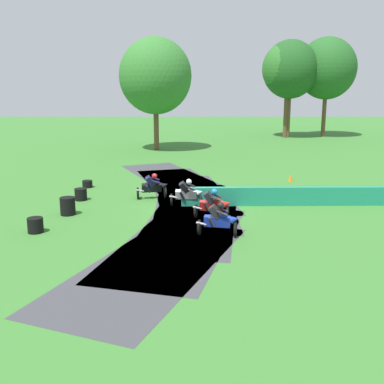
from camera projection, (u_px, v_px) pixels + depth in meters
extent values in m
plane|color=#38752D|center=(192.00, 206.00, 22.64)|extent=(120.00, 120.00, 0.00)
cube|color=#3D3D42|center=(151.00, 264.00, 15.34)|extent=(6.90, 10.04, 0.01)
cube|color=#3D3D42|center=(177.00, 240.00, 17.71)|extent=(5.88, 9.96, 0.01)
cube|color=#3D3D42|center=(189.00, 221.00, 20.16)|extent=(4.76, 9.70, 0.01)
cube|color=#3D3D42|center=(192.00, 206.00, 22.64)|extent=(3.83, 9.39, 0.01)
cube|color=#3D3D42|center=(188.00, 193.00, 25.12)|extent=(5.02, 9.77, 0.01)
cube|color=#3D3D42|center=(179.00, 184.00, 27.55)|extent=(6.11, 9.99, 0.01)
cube|color=#3D3D42|center=(166.00, 176.00, 29.89)|extent=(7.11, 10.03, 0.01)
cube|color=#1E8466|center=(314.00, 196.00, 22.65)|extent=(12.99, 0.49, 0.90)
cylinder|color=black|center=(233.00, 229.00, 18.02)|extent=(0.20, 0.67, 0.67)
cylinder|color=black|center=(197.00, 227.00, 18.25)|extent=(0.20, 0.67, 0.67)
cube|color=#1E38B2|center=(215.00, 221.00, 18.03)|extent=(1.04, 0.49, 0.43)
ellipsoid|color=#1E38B2|center=(220.00, 215.00, 17.91)|extent=(0.49, 0.38, 0.27)
cone|color=#1E38B2|center=(233.00, 219.00, 17.88)|extent=(0.44, 0.39, 0.44)
cylinder|color=#B2B2B7|center=(199.00, 224.00, 18.04)|extent=(0.42, 0.16, 0.17)
cube|color=#28282D|center=(213.00, 212.00, 17.91)|extent=(0.54, 0.34, 0.59)
sphere|color=black|center=(219.00, 205.00, 17.78)|extent=(0.26, 0.26, 0.26)
cylinder|color=#28282D|center=(221.00, 210.00, 18.03)|extent=(0.44, 0.15, 0.24)
cylinder|color=#28282D|center=(220.00, 213.00, 17.69)|extent=(0.44, 0.15, 0.24)
cylinder|color=#28282D|center=(211.00, 219.00, 18.22)|extent=(0.29, 0.14, 0.42)
cylinder|color=#28282D|center=(210.00, 222.00, 17.89)|extent=(0.29, 0.14, 0.42)
cylinder|color=black|center=(225.00, 213.00, 20.35)|extent=(0.20, 0.70, 0.70)
cylinder|color=black|center=(193.00, 211.00, 20.57)|extent=(0.20, 0.70, 0.70)
cube|color=red|center=(209.00, 206.00, 20.34)|extent=(1.04, 0.51, 0.44)
ellipsoid|color=red|center=(213.00, 200.00, 20.21)|extent=(0.49, 0.39, 0.29)
cone|color=red|center=(225.00, 204.00, 20.19)|extent=(0.44, 0.41, 0.45)
cylinder|color=#B2B2B7|center=(195.00, 208.00, 20.35)|extent=(0.42, 0.16, 0.17)
cube|color=#28282D|center=(207.00, 197.00, 20.20)|extent=(0.55, 0.37, 0.61)
sphere|color=#1E7FE0|center=(212.00, 192.00, 20.06)|extent=(0.26, 0.26, 0.26)
cylinder|color=#28282D|center=(214.00, 195.00, 20.31)|extent=(0.44, 0.15, 0.24)
cylinder|color=#28282D|center=(213.00, 199.00, 19.98)|extent=(0.44, 0.15, 0.24)
cylinder|color=#28282D|center=(206.00, 203.00, 20.52)|extent=(0.29, 0.17, 0.42)
cylinder|color=#28282D|center=(205.00, 207.00, 20.20)|extent=(0.29, 0.17, 0.42)
cylinder|color=black|center=(198.00, 200.00, 22.57)|extent=(0.10, 0.73, 0.73)
cylinder|color=black|center=(169.00, 200.00, 22.55)|extent=(0.10, 0.73, 0.73)
cube|color=silver|center=(184.00, 194.00, 22.42)|extent=(1.00, 0.38, 0.46)
ellipsoid|color=silver|center=(188.00, 189.00, 22.30)|extent=(0.44, 0.33, 0.30)
cone|color=silver|center=(198.00, 192.00, 22.37)|extent=(0.39, 0.41, 0.47)
cylinder|color=#B2B2B7|center=(171.00, 197.00, 22.34)|extent=(0.41, 0.13, 0.17)
cube|color=black|center=(182.00, 187.00, 22.25)|extent=(0.50, 0.43, 0.62)
sphere|color=white|center=(187.00, 182.00, 22.12)|extent=(0.26, 0.26, 0.26)
cylinder|color=black|center=(188.00, 185.00, 22.40)|extent=(0.43, 0.15, 0.24)
cylinder|color=black|center=(188.00, 188.00, 22.08)|extent=(0.43, 0.15, 0.24)
cylinder|color=black|center=(180.00, 192.00, 22.57)|extent=(0.27, 0.20, 0.42)
cylinder|color=black|center=(180.00, 196.00, 22.25)|extent=(0.27, 0.20, 0.42)
cylinder|color=black|center=(163.00, 192.00, 24.13)|extent=(0.22, 0.75, 0.74)
cylinder|color=black|center=(136.00, 193.00, 23.89)|extent=(0.22, 0.75, 0.74)
cube|color=black|center=(149.00, 188.00, 23.86)|extent=(1.05, 0.55, 0.46)
ellipsoid|color=black|center=(153.00, 183.00, 23.77)|extent=(0.49, 0.41, 0.31)
cone|color=black|center=(163.00, 185.00, 23.92)|extent=(0.43, 0.42, 0.48)
cylinder|color=#B2B2B7|center=(138.00, 191.00, 23.69)|extent=(0.42, 0.19, 0.18)
cube|color=#1E1E4C|center=(148.00, 181.00, 23.67)|extent=(0.52, 0.45, 0.62)
sphere|color=red|center=(152.00, 176.00, 23.57)|extent=(0.26, 0.26, 0.26)
cylinder|color=#1E1E4C|center=(153.00, 179.00, 23.86)|extent=(0.43, 0.21, 0.24)
cylinder|color=#1E1E4C|center=(154.00, 182.00, 23.55)|extent=(0.43, 0.21, 0.24)
cylinder|color=#1E1E4C|center=(146.00, 186.00, 23.98)|extent=(0.27, 0.24, 0.42)
cylinder|color=#1E1E4C|center=(146.00, 189.00, 23.67)|extent=(0.27, 0.24, 0.42)
cylinder|color=black|center=(33.00, 230.00, 18.55)|extent=(0.62, 0.62, 0.20)
cylinder|color=black|center=(33.00, 225.00, 18.50)|extent=(0.62, 0.62, 0.20)
cylinder|color=black|center=(33.00, 221.00, 18.46)|extent=(0.62, 0.62, 0.20)
cylinder|color=black|center=(66.00, 213.00, 21.04)|extent=(0.67, 0.67, 0.20)
cylinder|color=black|center=(65.00, 208.00, 21.00)|extent=(0.67, 0.67, 0.20)
cylinder|color=black|center=(65.00, 204.00, 20.95)|extent=(0.67, 0.67, 0.20)
cylinder|color=black|center=(65.00, 200.00, 20.91)|extent=(0.67, 0.67, 0.20)
cylinder|color=black|center=(79.00, 198.00, 23.65)|extent=(0.61, 0.61, 0.20)
cylinder|color=black|center=(78.00, 194.00, 23.60)|extent=(0.61, 0.61, 0.20)
cylinder|color=black|center=(78.00, 191.00, 23.55)|extent=(0.61, 0.61, 0.20)
cylinder|color=black|center=(85.00, 186.00, 26.51)|extent=(0.56, 0.56, 0.20)
cylinder|color=black|center=(85.00, 182.00, 26.46)|extent=(0.56, 0.56, 0.20)
cone|color=orange|center=(288.00, 178.00, 28.18)|extent=(0.28, 0.28, 0.44)
cylinder|color=brown|center=(321.00, 115.00, 51.14)|extent=(0.44, 0.44, 4.60)
ellipsoid|color=#235B23|center=(324.00, 68.00, 50.02)|extent=(6.22, 6.22, 6.53)
cylinder|color=brown|center=(154.00, 129.00, 40.91)|extent=(0.44, 0.44, 3.71)
ellipsoid|color=#33752D|center=(153.00, 76.00, 39.89)|extent=(6.16, 6.16, 6.47)
cylinder|color=brown|center=(286.00, 116.00, 50.23)|extent=(0.44, 0.44, 4.66)
ellipsoid|color=#1E511E|center=(288.00, 69.00, 49.14)|extent=(5.78, 5.78, 6.07)
cylinder|color=brown|center=(283.00, 114.00, 50.12)|extent=(0.44, 0.44, 4.92)
ellipsoid|color=#2D6B28|center=(285.00, 69.00, 49.04)|extent=(5.31, 5.31, 5.58)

